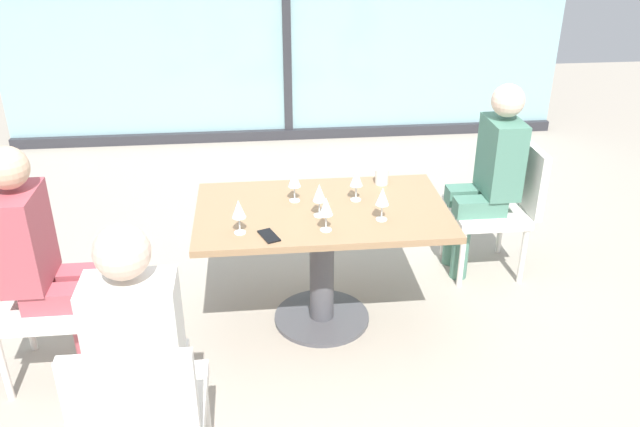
% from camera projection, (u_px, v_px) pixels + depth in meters
% --- Properties ---
extents(ground_plane, '(12.00, 12.00, 0.00)m').
position_uv_depth(ground_plane, '(322.00, 319.00, 3.87)').
color(ground_plane, '#A89E8E').
extents(window_wall_backdrop, '(5.49, 0.10, 2.70)m').
position_uv_depth(window_wall_backdrop, '(286.00, 17.00, 6.18)').
color(window_wall_backdrop, '#8EB7BC').
rests_on(window_wall_backdrop, ground_plane).
extents(dining_table_main, '(1.37, 0.82, 0.73)m').
position_uv_depth(dining_table_main, '(322.00, 238.00, 3.62)').
color(dining_table_main, '#997551').
rests_on(dining_table_main, ground_plane).
extents(chair_front_left, '(0.46, 0.50, 0.87)m').
position_uv_depth(chair_front_left, '(143.00, 408.00, 2.50)').
color(chair_front_left, silver).
rests_on(chair_front_left, ground_plane).
extents(chair_side_end, '(0.50, 0.46, 0.87)m').
position_uv_depth(chair_side_end, '(25.00, 292.00, 3.22)').
color(chair_side_end, silver).
rests_on(chair_side_end, ground_plane).
extents(chair_far_right, '(0.50, 0.46, 0.87)m').
position_uv_depth(chair_far_right, '(502.00, 201.00, 4.18)').
color(chair_far_right, silver).
rests_on(chair_far_right, ground_plane).
extents(person_front_left, '(0.34, 0.39, 1.26)m').
position_uv_depth(person_front_left, '(141.00, 348.00, 2.51)').
color(person_front_left, silver).
rests_on(person_front_left, ground_plane).
extents(person_side_end, '(0.39, 0.34, 1.26)m').
position_uv_depth(person_side_end, '(40.00, 256.00, 3.14)').
color(person_side_end, '#B24C56').
rests_on(person_side_end, ground_plane).
extents(person_far_right, '(0.39, 0.34, 1.26)m').
position_uv_depth(person_far_right, '(489.00, 172.00, 4.08)').
color(person_far_right, '#4C7F6B').
rests_on(person_far_right, ground_plane).
extents(wine_glass_0, '(0.07, 0.07, 0.18)m').
position_uv_depth(wine_glass_0, '(239.00, 210.00, 3.23)').
color(wine_glass_0, silver).
rests_on(wine_glass_0, dining_table_main).
extents(wine_glass_1, '(0.07, 0.07, 0.18)m').
position_uv_depth(wine_glass_1, '(294.00, 179.00, 3.57)').
color(wine_glass_1, silver).
rests_on(wine_glass_1, dining_table_main).
extents(wine_glass_2, '(0.07, 0.07, 0.18)m').
position_uv_depth(wine_glass_2, '(356.00, 178.00, 3.58)').
color(wine_glass_2, silver).
rests_on(wine_glass_2, dining_table_main).
extents(wine_glass_3, '(0.07, 0.07, 0.18)m').
position_uv_depth(wine_glass_3, '(319.00, 193.00, 3.40)').
color(wine_glass_3, silver).
rests_on(wine_glass_3, dining_table_main).
extents(wine_glass_4, '(0.07, 0.07, 0.18)m').
position_uv_depth(wine_glass_4, '(382.00, 197.00, 3.36)').
color(wine_glass_4, silver).
rests_on(wine_glass_4, dining_table_main).
extents(wine_glass_5, '(0.07, 0.07, 0.18)m').
position_uv_depth(wine_glass_5, '(326.00, 207.00, 3.25)').
color(wine_glass_5, silver).
rests_on(wine_glass_5, dining_table_main).
extents(coffee_cup, '(0.08, 0.08, 0.09)m').
position_uv_depth(coffee_cup, '(382.00, 177.00, 3.82)').
color(coffee_cup, white).
rests_on(coffee_cup, dining_table_main).
extents(cell_phone_on_table, '(0.12, 0.16, 0.01)m').
position_uv_depth(cell_phone_on_table, '(269.00, 236.00, 3.25)').
color(cell_phone_on_table, black).
rests_on(cell_phone_on_table, dining_table_main).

